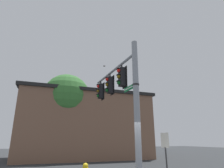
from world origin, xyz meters
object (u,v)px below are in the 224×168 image
object	(u,v)px
street_name_sign	(133,86)
traffic_light_mid_inner	(110,85)
historical_marker	(165,147)
traffic_light_mid_outer	(100,91)
bird_flying	(104,66)
traffic_light_nearest_pole	(122,77)

from	to	relation	value
street_name_sign	traffic_light_mid_inner	bearing A→B (deg)	1.20
street_name_sign	historical_marker	world-z (taller)	street_name_sign
traffic_light_mid_inner	traffic_light_mid_outer	distance (m)	1.67
street_name_sign	historical_marker	distance (m)	3.71
traffic_light_mid_outer	bird_flying	xyz separation A→B (m)	(1.70, -0.91, 2.69)
traffic_light_mid_inner	traffic_light_mid_outer	world-z (taller)	same
traffic_light_nearest_pole	street_name_sign	world-z (taller)	traffic_light_nearest_pole
traffic_light_nearest_pole	street_name_sign	xyz separation A→B (m)	(-1.11, -0.04, -0.83)
traffic_light_mid_outer	bird_flying	distance (m)	3.31
traffic_light_mid_outer	historical_marker	world-z (taller)	traffic_light_mid_outer
traffic_light_mid_inner	historical_marker	xyz separation A→B (m)	(-2.00, -2.33, -3.66)
traffic_light_nearest_pole	street_name_sign	size ratio (longest dim) A/B	1.01
historical_marker	traffic_light_mid_inner	bearing A→B (deg)	49.43
traffic_light_nearest_pole	street_name_sign	distance (m)	1.39
traffic_light_mid_inner	bird_flying	bearing A→B (deg)	-14.71
street_name_sign	traffic_light_nearest_pole	bearing A→B (deg)	1.83
traffic_light_mid_outer	historical_marker	size ratio (longest dim) A/B	0.62
bird_flying	historical_marker	world-z (taller)	bird_flying
traffic_light_nearest_pole	bird_flying	bearing A→B (deg)	-9.71
traffic_light_mid_inner	traffic_light_mid_outer	xyz separation A→B (m)	(1.67, 0.02, 0.00)
traffic_light_nearest_pole	historical_marker	size ratio (longest dim) A/B	0.62
traffic_light_mid_inner	street_name_sign	world-z (taller)	traffic_light_mid_inner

